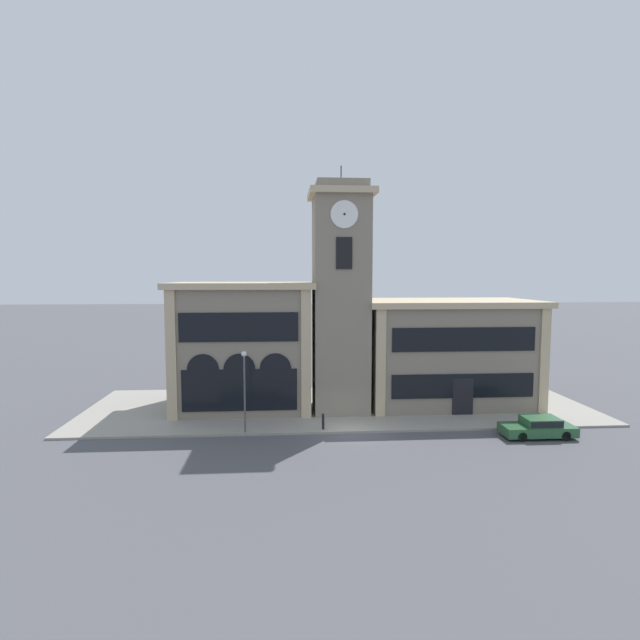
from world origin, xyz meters
TOP-DOWN VIEW (x-y plane):
  - ground_plane at (0.00, 0.00)m, footprint 300.00×300.00m
  - sidewalk_kerb at (0.00, 6.43)m, footprint 38.12×12.87m
  - clock_tower at (0.00, 5.36)m, footprint 4.70×4.70m
  - town_hall_left_wing at (-7.31, 7.08)m, footprint 10.71×8.20m
  - town_hall_right_wing at (8.68, 7.09)m, footprint 13.46×8.20m
  - parked_car_near at (11.85, -1.50)m, footprint 4.52×1.91m
  - street_lamp at (-6.73, 0.31)m, footprint 0.36×0.36m
  - bollard at (-1.67, 0.58)m, footprint 0.18×0.18m

SIDE VIEW (x-z plane):
  - ground_plane at x=0.00m, z-range 0.00..0.00m
  - sidewalk_kerb at x=0.00m, z-range 0.00..0.15m
  - parked_car_near at x=11.85m, z-range 0.03..1.30m
  - bollard at x=-1.67m, z-range 0.14..1.20m
  - street_lamp at x=-6.73m, z-range 1.02..6.29m
  - town_hall_right_wing at x=8.68m, z-range 0.03..8.31m
  - town_hall_left_wing at x=-7.31m, z-range 0.03..9.70m
  - clock_tower at x=0.00m, z-range -0.55..17.55m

